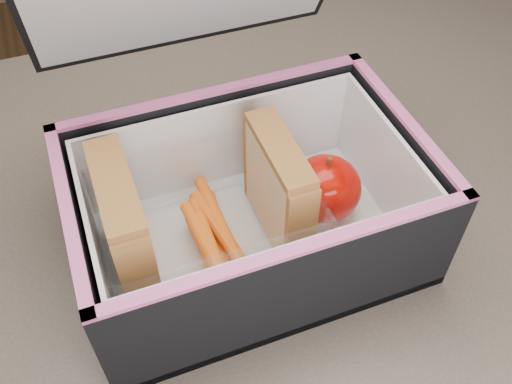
# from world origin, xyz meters

# --- Properties ---
(kitchen_table) EXTENTS (1.20, 0.80, 0.75)m
(kitchen_table) POSITION_xyz_m (0.00, 0.00, 0.66)
(kitchen_table) COLOR brown
(kitchen_table) RESTS_ON ground
(lunch_bag) EXTENTS (0.30, 0.29, 0.29)m
(lunch_bag) POSITION_xyz_m (-0.02, 0.00, 0.82)
(lunch_bag) COLOR black
(lunch_bag) RESTS_ON kitchen_table
(plastic_tub) EXTENTS (0.18, 0.13, 0.08)m
(plastic_tub) POSITION_xyz_m (-0.06, -0.00, 0.80)
(plastic_tub) COLOR white
(plastic_tub) RESTS_ON lunch_bag
(sandwich_left) EXTENTS (0.03, 0.10, 0.12)m
(sandwich_left) POSITION_xyz_m (-0.13, -0.00, 0.82)
(sandwich_left) COLOR #D5B880
(sandwich_left) RESTS_ON plastic_tub
(sandwich_right) EXTENTS (0.03, 0.10, 0.11)m
(sandwich_right) POSITION_xyz_m (0.01, -0.00, 0.82)
(sandwich_right) COLOR #D5B880
(sandwich_right) RESTS_ON plastic_tub
(carrot_sticks) EXTENTS (0.04, 0.15, 0.03)m
(carrot_sticks) POSITION_xyz_m (-0.06, -0.00, 0.78)
(carrot_sticks) COLOR orange
(carrot_sticks) RESTS_ON plastic_tub
(paper_napkin) EXTENTS (0.08, 0.08, 0.01)m
(paper_napkin) POSITION_xyz_m (0.06, 0.00, 0.77)
(paper_napkin) COLOR white
(paper_napkin) RESTS_ON lunch_bag
(red_apple) EXTENTS (0.07, 0.07, 0.07)m
(red_apple) POSITION_xyz_m (0.06, -0.00, 0.80)
(red_apple) COLOR #8F0000
(red_apple) RESTS_ON paper_napkin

